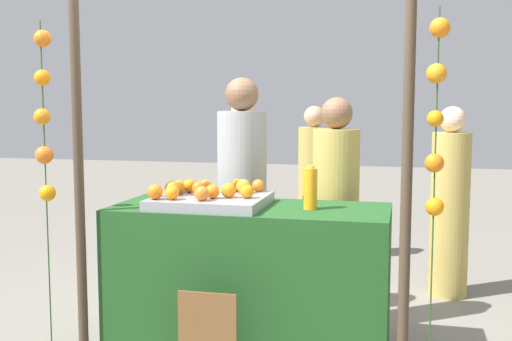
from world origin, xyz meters
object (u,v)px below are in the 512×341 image
object	(u,v)px
vendor_right	(335,222)
stall_counter	(250,281)
orange_0	(172,193)
vendor_left	(242,209)
juice_bottle	(310,188)
orange_1	(189,186)

from	to	relation	value
vendor_right	stall_counter	bearing A→B (deg)	-127.13
stall_counter	orange_0	bearing A→B (deg)	-150.18
orange_0	vendor_left	xyz separation A→B (m)	(0.20, 0.82, -0.22)
orange_0	vendor_right	world-z (taller)	vendor_right
stall_counter	orange_0	xyz separation A→B (m)	(-0.40, -0.23, 0.56)
juice_bottle	vendor_right	bearing A→B (deg)	82.37
orange_1	vendor_left	size ratio (longest dim) A/B	0.05
stall_counter	vendor_right	bearing A→B (deg)	52.87
orange_0	vendor_left	bearing A→B (deg)	76.40
orange_0	stall_counter	bearing A→B (deg)	29.82
juice_bottle	vendor_left	world-z (taller)	vendor_left
stall_counter	orange_1	xyz separation A→B (m)	(-0.41, 0.08, 0.56)
orange_0	vendor_left	distance (m)	0.87
stall_counter	juice_bottle	size ratio (longest dim) A/B	6.43
orange_1	vendor_right	bearing A→B (deg)	30.77
juice_bottle	vendor_right	distance (m)	0.68
stall_counter	orange_1	bearing A→B (deg)	169.11
orange_0	orange_1	size ratio (longest dim) A/B	0.99
juice_bottle	vendor_left	bearing A→B (deg)	133.18
orange_0	vendor_right	size ratio (longest dim) A/B	0.05
stall_counter	orange_1	distance (m)	0.70
juice_bottle	vendor_left	xyz separation A→B (m)	(-0.57, 0.61, -0.24)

